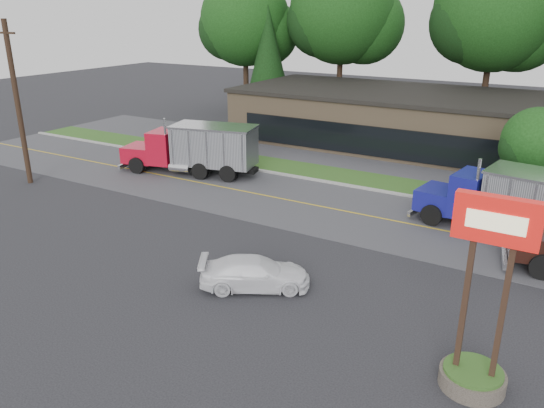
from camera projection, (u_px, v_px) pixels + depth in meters
The scene contains 17 objects.
ground at pixel (228, 269), 22.71m from camera, with size 140.00×140.00×0.00m, color #35353A.
road at pixel (320, 206), 29.99m from camera, with size 60.00×8.00×0.02m, color #5B5B60.
center_line at pixel (320, 206), 29.99m from camera, with size 60.00×0.12×0.01m, color gold.
curb at pixel (349, 186), 33.38m from camera, with size 60.00×0.30×0.12m, color #9E9E99.
grass_verge at pixel (360, 179), 34.83m from camera, with size 60.00×3.40×0.03m, color #395C1F.
far_parking at pixel (385, 161), 38.87m from camera, with size 60.00×7.00×0.02m, color #5B5B60.
strip_mall at pixel (436, 123), 42.08m from camera, with size 32.00×12.00×4.00m, color #8A7154.
utility_pole at pixel (18, 103), 32.39m from camera, with size 1.60×0.32×10.00m.
bilo_sign at pixel (480, 327), 14.98m from camera, with size 2.20×1.90×5.95m.
tree_far_a at pixel (247, 25), 55.05m from camera, with size 9.88×9.30×14.09m.
tree_far_b at pixel (344, 16), 51.58m from camera, with size 10.87×10.23×15.51m.
tree_far_c at pixel (497, 16), 44.87m from camera, with size 10.93×10.28×15.58m.
evergreen_left at pixel (268, 57), 52.51m from camera, with size 4.85×4.85×11.03m.
tree_verge at pixel (537, 145), 28.84m from camera, with size 3.93×3.69×5.60m.
dump_truck_red at pixel (197, 148), 35.38m from camera, with size 9.57×4.60×3.36m.
dump_truck_blue at pixel (514, 201), 25.51m from camera, with size 8.54×3.78×3.36m.
rally_car at pixel (255, 273), 21.06m from camera, with size 1.78×4.37×1.27m, color white.
Camera 1 is at (11.97, -16.57, 10.47)m, focal length 35.00 mm.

